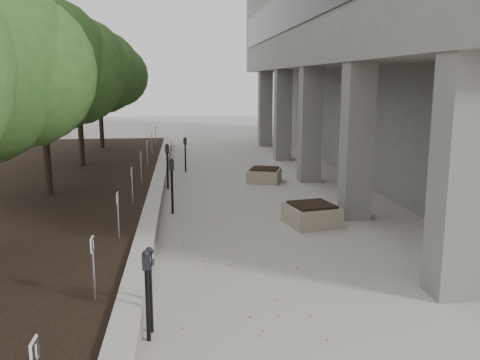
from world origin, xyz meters
TOP-DOWN VIEW (x-y plane):
  - ground at (0.00, 0.00)m, footprint 90.00×90.00m
  - retaining_wall at (-1.82, 9.00)m, footprint 0.39×26.00m
  - planting_bed at (-5.50, 9.00)m, footprint 7.00×26.00m
  - crabapple_tree_3 at (-4.80, 8.00)m, footprint 4.60×4.00m
  - crabapple_tree_4 at (-4.80, 13.00)m, footprint 4.60×4.00m
  - crabapple_tree_5 at (-4.80, 18.00)m, footprint 4.60×4.00m
  - parking_sign_2 at (-2.35, 0.50)m, footprint 0.04×0.22m
  - parking_sign_3 at (-2.35, 3.50)m, footprint 0.04×0.22m
  - parking_sign_4 at (-2.35, 6.50)m, footprint 0.04×0.22m
  - parking_sign_5 at (-2.35, 9.50)m, footprint 0.04×0.22m
  - parking_sign_6 at (-2.35, 12.50)m, footprint 0.04×0.22m
  - parking_sign_7 at (-2.35, 15.50)m, footprint 0.04×0.22m
  - parking_sign_8 at (-2.35, 18.50)m, footprint 0.04×0.22m
  - parking_meter_1 at (-1.55, -0.05)m, footprint 0.14×0.10m
  - parking_meter_2 at (-1.52, 0.19)m, footprint 0.15×0.13m
  - parking_meter_3 at (-1.34, 6.93)m, footprint 0.16×0.11m
  - parking_meter_4 at (-1.55, 10.20)m, footprint 0.15×0.11m
  - parking_meter_5 at (-0.95, 13.33)m, footprint 0.16×0.13m
  - planter_front at (2.13, 5.44)m, footprint 1.38×1.38m
  - planter_back at (1.81, 11.04)m, footprint 1.37×1.37m
  - berry_scatter at (-0.10, 5.00)m, footprint 3.30×14.10m

SIDE VIEW (x-z plane):
  - ground at x=0.00m, z-range 0.00..0.00m
  - berry_scatter at x=-0.10m, z-range 0.00..0.02m
  - planting_bed at x=-5.50m, z-range 0.00..0.40m
  - retaining_wall at x=-1.82m, z-range 0.00..0.50m
  - planter_back at x=1.81m, z-range 0.00..0.50m
  - planter_front at x=2.13m, z-range 0.00..0.54m
  - parking_meter_2 at x=-1.52m, z-range 0.00..1.28m
  - parking_meter_1 at x=-1.55m, z-range 0.00..1.32m
  - parking_meter_5 at x=-0.95m, z-range 0.00..1.37m
  - parking_meter_4 at x=-1.55m, z-range 0.00..1.51m
  - parking_meter_3 at x=-1.34m, z-range 0.00..1.51m
  - parking_sign_2 at x=-2.35m, z-range 0.40..1.36m
  - parking_sign_3 at x=-2.35m, z-range 0.40..1.36m
  - parking_sign_4 at x=-2.35m, z-range 0.40..1.36m
  - parking_sign_5 at x=-2.35m, z-range 0.40..1.36m
  - parking_sign_6 at x=-2.35m, z-range 0.40..1.36m
  - parking_sign_7 at x=-2.35m, z-range 0.40..1.36m
  - parking_sign_8 at x=-2.35m, z-range 0.40..1.36m
  - crabapple_tree_3 at x=-4.80m, z-range 0.40..5.84m
  - crabapple_tree_4 at x=-4.80m, z-range 0.40..5.84m
  - crabapple_tree_5 at x=-4.80m, z-range 0.40..5.84m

